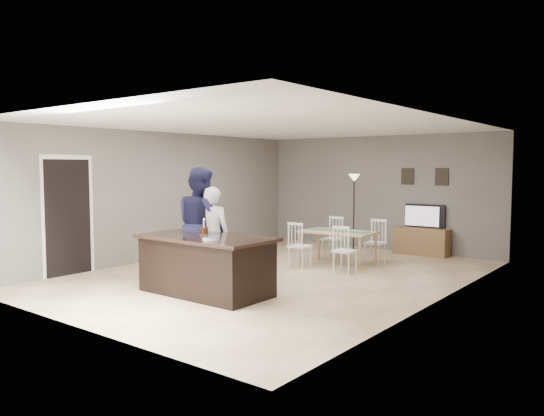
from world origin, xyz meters
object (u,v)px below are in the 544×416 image
Objects in this scene: man at (201,225)px; kitchen_island at (206,265)px; television at (423,216)px; dining_table at (338,237)px; plate_stack at (211,238)px; birthday_cake at (204,231)px; floor_lamp at (354,191)px; tv_console at (421,241)px; woman at (213,236)px.

kitchen_island is at bearing 161.15° from man.
dining_table is at bearing 69.76° from television.
dining_table is (0.02, 3.60, -0.35)m from plate_stack.
birthday_cake is 0.66m from plate_stack.
floor_lamp is (-0.28, 5.14, 0.94)m from kitchen_island.
man reaches higher than tv_console.
dining_table is at bearing -88.53° from man.
dining_table is (0.75, 2.81, -0.26)m from woman.
man is 0.62m from birthday_cake.
television is at bearing -88.73° from man.
plate_stack is (1.00, -0.79, -0.06)m from man.
plate_stack is 0.14× the size of floor_lamp.
floor_lamp is at bearing -73.36° from man.
kitchen_island is at bearing -102.16° from tv_console.
man is 1.17× the size of dining_table.
dining_table is (-0.84, -2.21, 0.27)m from tv_console.
television reaches higher than dining_table.
woman is 0.91× the size of floor_lamp.
birthday_cake is (0.20, -0.40, 0.14)m from woman.
kitchen_island is at bearing -86.87° from floor_lamp.
kitchen_island is at bearing 104.71° from woman.
birthday_cake is 5.01m from floor_lamp.
woman is at bearing 125.38° from kitchen_island.
birthday_cake is 0.98× the size of plate_stack.
tv_console is 0.67× the size of floor_lamp.
tv_console is at bearing 67.64° from dining_table.
woman is 0.84× the size of man.
tv_console is 1.89m from floor_lamp.
television is (0.00, 0.07, 0.56)m from tv_console.
tv_console is at bearing 77.84° from kitchen_island.
kitchen_island is 5.78m from television.
birthday_cake reaches higher than television.
man is at bearing -94.63° from floor_lamp.
dining_table is at bearing -70.17° from floor_lamp.
plate_stack is at bearing -91.79° from dining_table.
plate_stack is at bearing -83.37° from floor_lamp.
television is 0.56× the size of woman.
kitchen_island is 1.00m from man.
birthday_cake is (-1.39, -5.49, 0.10)m from television.
floor_lamp reaches higher than tv_console.
man is 3.02m from dining_table.
man is at bearing -110.26° from tv_console.
tv_console is 2.38m from dining_table.
television is 0.47× the size of man.
plate_stack is (-0.86, -5.88, 0.06)m from television.
television is 0.55× the size of dining_table.
plate_stack is at bearing 112.20° from woman.
man is (-1.85, -5.02, 0.68)m from tv_console.
floor_lamp is at bearing 96.63° from plate_stack.
kitchen_island is 1.28× the size of dining_table.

